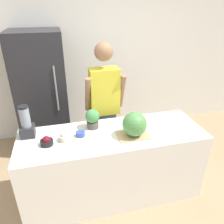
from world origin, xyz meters
TOP-DOWN VIEW (x-y plane):
  - ground_plane at (0.00, 0.00)m, footprint 14.00×14.00m
  - wall_back at (0.00, 2.03)m, footprint 8.00×0.06m
  - counter_island at (0.00, 0.35)m, footprint 2.06×0.70m
  - refrigerator at (-0.79, 1.65)m, footprint 0.73×0.70m
  - person at (0.04, 0.95)m, footprint 0.51×0.28m
  - cutting_board at (0.20, 0.25)m, footprint 0.34×0.23m
  - watermelon at (0.21, 0.25)m, footprint 0.26×0.26m
  - bowl_cherries at (-0.70, 0.31)m, footprint 0.13×0.13m
  - bowl_cream at (-0.52, 0.34)m, footprint 0.12×0.12m
  - bowl_small_blue at (-0.35, 0.39)m, footprint 0.10×0.10m
  - blender at (-0.90, 0.53)m, footprint 0.15×0.15m
  - potted_plant at (-0.19, 0.53)m, footprint 0.16×0.16m

SIDE VIEW (x-z plane):
  - ground_plane at x=0.00m, z-range 0.00..0.00m
  - counter_island at x=0.00m, z-range 0.00..0.88m
  - cutting_board at x=0.20m, z-range 0.88..0.89m
  - bowl_small_blue at x=-0.35m, z-range 0.88..0.93m
  - bowl_cherries at x=-0.70m, z-range 0.87..0.97m
  - refrigerator at x=-0.79m, z-range 0.00..1.85m
  - bowl_cream at x=-0.52m, z-range 0.87..0.98m
  - person at x=0.04m, z-range 0.04..1.81m
  - potted_plant at x=-0.19m, z-range 0.89..1.12m
  - watermelon at x=0.21m, z-range 0.89..1.16m
  - blender at x=-0.90m, z-range 0.85..1.21m
  - wall_back at x=0.00m, z-range 0.00..2.60m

